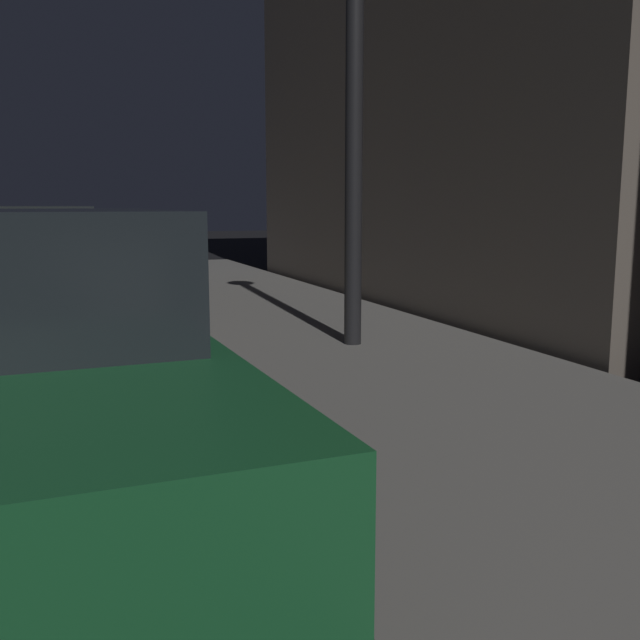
{
  "coord_description": "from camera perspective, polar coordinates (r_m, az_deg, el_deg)",
  "views": [
    {
      "loc": [
        3.13,
        1.13,
        1.46
      ],
      "look_at": [
        3.96,
        3.3,
        1.08
      ],
      "focal_mm": 40.37,
      "sensor_mm": 36.0,
      "label": 1
    }
  ],
  "objects": [
    {
      "name": "car_yellow_cab",
      "position": [
        10.24,
        -22.52,
        4.32
      ],
      "size": [
        2.21,
        4.62,
        1.43
      ],
      "color": "gold",
      "rests_on": "ground"
    }
  ]
}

